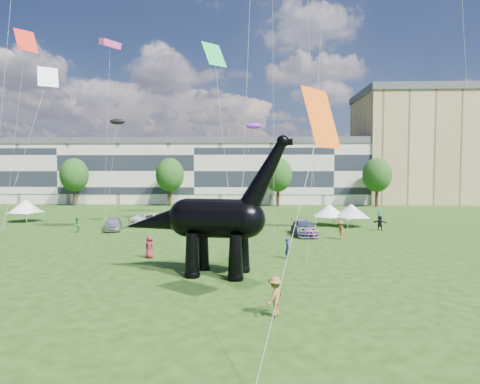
{
  "coord_description": "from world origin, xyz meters",
  "views": [
    {
      "loc": [
        3.51,
        -20.75,
        6.51
      ],
      "look_at": [
        2.53,
        8.0,
        5.0
      ],
      "focal_mm": 30.0,
      "sensor_mm": 36.0,
      "label": 1
    }
  ],
  "objects": [
    {
      "name": "gazebo_far",
      "position": [
        14.89,
        26.13,
        1.89
      ],
      "size": [
        4.98,
        4.98,
        2.69
      ],
      "rotation": [
        0.0,
        0.0,
        0.37
      ],
      "color": "silver",
      "rests_on": "ground"
    },
    {
      "name": "dinosaur_sculpture",
      "position": [
        0.81,
        4.2,
        3.4
      ],
      "size": [
        11.05,
        3.93,
        9.0
      ],
      "rotation": [
        0.0,
        0.0,
        -0.19
      ],
      "color": "black",
      "rests_on": "ground"
    },
    {
      "name": "car_dark",
      "position": [
        8.66,
        19.69,
        0.76
      ],
      "size": [
        2.51,
        5.4,
        1.52
      ],
      "primitive_type": "imported",
      "rotation": [
        0.0,
        0.0,
        0.07
      ],
      "color": "#595960",
      "rests_on": "ground"
    },
    {
      "name": "car_white",
      "position": [
        -7.88,
        25.17,
        0.81
      ],
      "size": [
        6.28,
        3.79,
        1.63
      ],
      "primitive_type": "imported",
      "rotation": [
        0.0,
        0.0,
        1.37
      ],
      "color": "silver",
      "rests_on": "ground"
    },
    {
      "name": "tree_far_right",
      "position": [
        26.0,
        53.0,
        6.29
      ],
      "size": [
        5.2,
        5.2,
        9.44
      ],
      "color": "#382314",
      "rests_on": "ground"
    },
    {
      "name": "gazebo_near",
      "position": [
        12.6,
        27.25,
        1.8
      ],
      "size": [
        4.69,
        4.69,
        2.57
      ],
      "rotation": [
        0.0,
        0.0,
        -0.33
      ],
      "color": "white",
      "rests_on": "ground"
    },
    {
      "name": "tree_mid_left",
      "position": [
        -12.0,
        53.0,
        6.29
      ],
      "size": [
        5.2,
        5.2,
        9.44
      ],
      "color": "#382314",
      "rests_on": "ground"
    },
    {
      "name": "car_silver",
      "position": [
        -11.89,
        22.42,
        0.74
      ],
      "size": [
        2.84,
        4.63,
        1.47
      ],
      "primitive_type": "imported",
      "rotation": [
        0.0,
        0.0,
        0.27
      ],
      "color": "silver",
      "rests_on": "ground"
    },
    {
      "name": "gazebo_left",
      "position": [
        -25.77,
        29.52,
        1.98
      ],
      "size": [
        4.86,
        4.86,
        2.82
      ],
      "rotation": [
        0.0,
        0.0,
        -0.23
      ],
      "color": "white",
      "rests_on": "ground"
    },
    {
      "name": "ground",
      "position": [
        0.0,
        0.0,
        0.0
      ],
      "size": [
        220.0,
        220.0,
        0.0
      ],
      "primitive_type": "plane",
      "color": "#16330C",
      "rests_on": "ground"
    },
    {
      "name": "tree_far_left",
      "position": [
        -30.0,
        53.0,
        6.29
      ],
      "size": [
        5.2,
        5.2,
        9.44
      ],
      "color": "#382314",
      "rests_on": "ground"
    },
    {
      "name": "car_grey",
      "position": [
        -4.12,
        24.35,
        0.81
      ],
      "size": [
        5.12,
        2.33,
        1.63
      ],
      "primitive_type": "imported",
      "rotation": [
        0.0,
        0.0,
        1.44
      ],
      "color": "slate",
      "rests_on": "ground"
    },
    {
      "name": "visitors",
      "position": [
        -0.6,
        15.67,
        0.86
      ],
      "size": [
        45.64,
        34.85,
        1.82
      ],
      "color": "brown",
      "rests_on": "ground"
    },
    {
      "name": "terrace_row",
      "position": [
        -8.0,
        62.0,
        6.0
      ],
      "size": [
        78.0,
        11.0,
        12.0
      ],
      "primitive_type": "cube",
      "color": "beige",
      "rests_on": "ground"
    },
    {
      "name": "apartment_block",
      "position": [
        40.0,
        65.0,
        11.0
      ],
      "size": [
        28.0,
        18.0,
        22.0
      ],
      "primitive_type": "cube",
      "color": "tan",
      "rests_on": "ground"
    },
    {
      "name": "tree_mid_right",
      "position": [
        8.0,
        53.0,
        6.29
      ],
      "size": [
        5.2,
        5.2,
        9.44
      ],
      "color": "#382314",
      "rests_on": "ground"
    }
  ]
}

